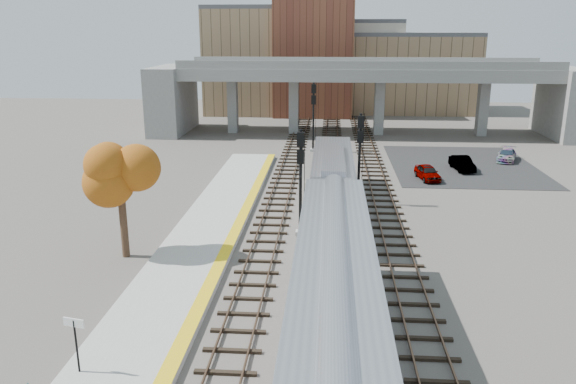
% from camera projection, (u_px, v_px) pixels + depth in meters
% --- Properties ---
extents(ground, '(160.00, 160.00, 0.00)m').
position_uv_depth(ground, '(314.00, 280.00, 30.33)').
color(ground, '#47423D').
rests_on(ground, ground).
extents(platform, '(4.50, 60.00, 0.35)m').
position_uv_depth(platform, '(182.00, 273.00, 30.80)').
color(platform, '#9E9E99').
rests_on(platform, ground).
extents(yellow_strip, '(0.70, 60.00, 0.01)m').
position_uv_depth(yellow_strip, '(216.00, 271.00, 30.62)').
color(yellow_strip, yellow).
rests_on(yellow_strip, platform).
extents(tracks, '(10.70, 95.00, 0.25)m').
position_uv_depth(tracks, '(331.00, 209.00, 42.22)').
color(tracks, black).
rests_on(tracks, ground).
extents(overpass, '(54.00, 12.00, 9.50)m').
position_uv_depth(overpass, '(364.00, 89.00, 71.46)').
color(overpass, slate).
rests_on(overpass, ground).
extents(buildings_far, '(43.00, 21.00, 20.60)m').
position_uv_depth(buildings_far, '(334.00, 62.00, 91.81)').
color(buildings_far, '#917554').
rests_on(buildings_far, ground).
extents(parking_lot, '(14.00, 18.00, 0.04)m').
position_uv_depth(parking_lot, '(462.00, 165.00, 56.15)').
color(parking_lot, black).
rests_on(parking_lot, ground).
extents(locomotive, '(3.02, 19.05, 4.10)m').
position_uv_depth(locomotive, '(333.00, 183.00, 40.87)').
color(locomotive, '#A8AAB2').
rests_on(locomotive, ground).
extents(coach, '(3.03, 25.00, 5.00)m').
position_uv_depth(coach, '(334.00, 343.00, 19.07)').
color(coach, '#A8AAB2').
rests_on(coach, ground).
extents(signal_mast_near, '(0.60, 0.64, 7.06)m').
position_uv_depth(signal_mast_near, '(300.00, 184.00, 35.99)').
color(signal_mast_near, '#9E9E99').
rests_on(signal_mast_near, ground).
extents(signal_mast_mid, '(0.60, 0.64, 7.07)m').
position_uv_depth(signal_mast_mid, '(359.00, 160.00, 42.60)').
color(signal_mast_mid, '#9E9E99').
rests_on(signal_mast_mid, ground).
extents(signal_mast_far, '(0.60, 0.64, 7.58)m').
position_uv_depth(signal_mast_far, '(313.00, 117.00, 61.34)').
color(signal_mast_far, '#9E9E99').
rests_on(signal_mast_far, ground).
extents(station_sign, '(0.89, 0.24, 2.27)m').
position_uv_depth(station_sign, '(75.00, 334.00, 21.21)').
color(station_sign, black).
rests_on(station_sign, platform).
extents(tree, '(3.60, 3.60, 6.84)m').
position_uv_depth(tree, '(119.00, 174.00, 32.17)').
color(tree, '#382619').
rests_on(tree, ground).
extents(car_a, '(2.18, 4.06, 1.31)m').
position_uv_depth(car_a, '(428.00, 172.00, 50.44)').
color(car_a, '#99999E').
rests_on(car_a, parking_lot).
extents(car_b, '(1.92, 4.22, 1.34)m').
position_uv_depth(car_b, '(462.00, 163.00, 53.74)').
color(car_b, '#99999E').
rests_on(car_b, parking_lot).
extents(car_c, '(3.07, 4.51, 1.21)m').
position_uv_depth(car_c, '(507.00, 155.00, 57.64)').
color(car_c, '#99999E').
rests_on(car_c, parking_lot).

